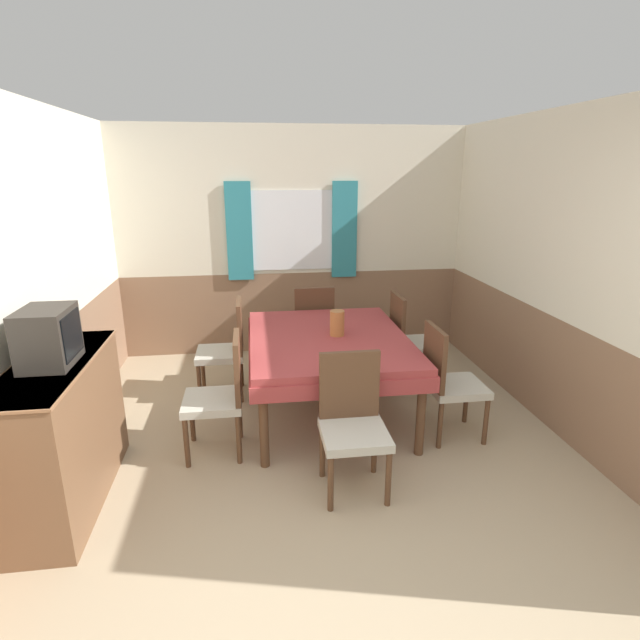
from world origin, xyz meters
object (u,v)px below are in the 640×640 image
chair_head_window (313,325)px  tv (48,337)px  vase (337,323)px  chair_right_near (448,379)px  chair_right_far (409,338)px  chair_left_near (222,392)px  dining_table (328,347)px  chair_left_far (227,346)px  sideboard (63,432)px  chair_head_near (352,419)px

chair_head_window → tv: 2.87m
tv → vase: size_ratio=1.71×
chair_right_near → chair_right_far: same height
chair_right_far → chair_left_near: bearing=-60.1°
dining_table → chair_left_far: size_ratio=1.84×
chair_right_far → sideboard: 3.16m
chair_right_far → dining_table: bearing=-60.1°
chair_left_near → chair_left_far: 1.03m
chair_right_far → chair_head_near: size_ratio=1.00×
chair_left_far → sideboard: bearing=146.5°
chair_head_window → chair_left_far: same height
chair_head_window → chair_left_near: (-0.90, -1.59, 0.00)m
tv → chair_left_far: bearing=57.1°
dining_table → sideboard: (-1.89, -0.98, -0.14)m
chair_head_window → vase: size_ratio=4.28×
sideboard → chair_left_near: bearing=25.0°
chair_head_window → sideboard: (-1.89, -2.06, -0.01)m
chair_right_near → sideboard: (-2.79, -0.46, -0.01)m
chair_head_window → chair_head_near: (0.00, -2.15, 0.00)m
vase → chair_head_window: bearing=94.3°
chair_right_far → sideboard: bearing=-61.8°
chair_head_window → chair_head_near: 2.15m
chair_right_near → vase: (-0.82, 0.54, 0.34)m
chair_head_window → sideboard: 2.79m
chair_left_near → chair_head_near: same height
chair_head_near → sideboard: bearing=-3.0°
chair_right_near → chair_right_far: 1.03m
chair_right_far → sideboard: size_ratio=0.72×
chair_right_near → chair_right_far: (0.00, 1.03, 0.00)m
dining_table → chair_left_far: (-0.90, 0.52, -0.13)m
tv → vase: tv is taller
chair_head_window → vase: bearing=-85.7°
chair_head_near → tv: size_ratio=2.50×
chair_head_window → chair_right_near: size_ratio=1.00×
chair_right_near → sideboard: 2.83m
dining_table → chair_right_far: size_ratio=1.84×
chair_head_window → vase: vase is taller
sideboard → tv: tv is taller
chair_right_near → tv: (-2.78, -0.47, 0.65)m
sideboard → vase: sideboard is taller
chair_head_near → tv: bearing=-2.6°
chair_right_near → tv: bearing=-80.3°
dining_table → vase: vase is taller
chair_left_far → tv: size_ratio=2.50×
chair_left_near → chair_left_far: same height
chair_head_near → vase: (0.08, 1.10, 0.34)m
dining_table → chair_head_near: (-0.00, -1.08, -0.13)m
chair_head_window → vase: (0.08, -1.06, 0.34)m
chair_head_near → sideboard: sideboard is taller
dining_table → chair_right_near: 1.05m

